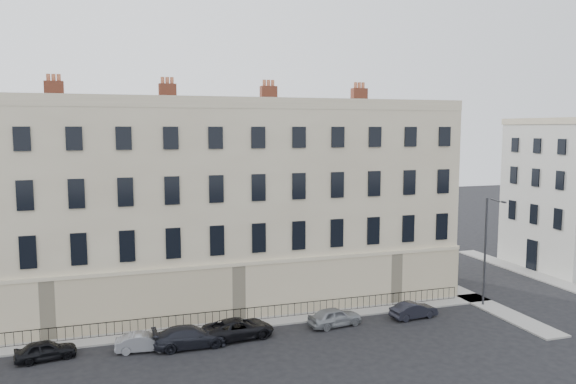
% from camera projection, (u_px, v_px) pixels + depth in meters
% --- Properties ---
extents(ground, '(160.00, 160.00, 0.00)m').
position_uv_depth(ground, '(351.00, 340.00, 36.23)').
color(ground, black).
rests_on(ground, ground).
extents(terrace, '(36.22, 12.22, 17.00)m').
position_uv_depth(terrace, '(221.00, 205.00, 44.85)').
color(terrace, '#BFAE8E').
rests_on(terrace, ground).
extents(pavement_terrace, '(48.00, 2.00, 0.12)m').
position_uv_depth(pavement_terrace, '(184.00, 330.00, 37.88)').
color(pavement_terrace, gray).
rests_on(pavement_terrace, ground).
extents(pavement_east_return, '(2.00, 24.00, 0.12)m').
position_uv_depth(pavement_east_return, '(451.00, 288.00, 47.78)').
color(pavement_east_return, gray).
rests_on(pavement_east_return, ground).
extents(pavement_adjacent, '(2.00, 20.00, 0.12)m').
position_uv_depth(pavement_adjacent, '(530.00, 273.00, 52.74)').
color(pavement_adjacent, gray).
rests_on(pavement_adjacent, ground).
extents(railings, '(35.00, 0.04, 0.96)m').
position_uv_depth(railings, '(241.00, 315.00, 39.43)').
color(railings, black).
rests_on(railings, ground).
extents(car_a, '(3.64, 1.94, 1.18)m').
position_uv_depth(car_a, '(46.00, 350.00, 33.17)').
color(car_a, black).
rests_on(car_a, ground).
extents(car_b, '(3.48, 1.47, 1.12)m').
position_uv_depth(car_b, '(144.00, 342.00, 34.48)').
color(car_b, gray).
rests_on(car_b, ground).
extents(car_c, '(4.65, 1.94, 1.34)m').
position_uv_depth(car_c, '(190.00, 337.00, 35.09)').
color(car_c, black).
rests_on(car_c, ground).
extents(car_d, '(4.88, 2.69, 1.29)m').
position_uv_depth(car_d, '(239.00, 328.00, 36.58)').
color(car_d, black).
rests_on(car_d, ground).
extents(car_e, '(4.02, 2.11, 1.31)m').
position_uv_depth(car_e, '(335.00, 317.00, 38.83)').
color(car_e, gray).
rests_on(car_e, ground).
extents(car_f, '(3.64, 1.62, 1.16)m').
position_uv_depth(car_f, '(414.00, 310.00, 40.46)').
color(car_f, black).
rests_on(car_f, ground).
extents(streetlamp, '(0.61, 1.79, 8.40)m').
position_uv_depth(streetlamp, '(487.00, 247.00, 42.68)').
color(streetlamp, '#2F3034').
rests_on(streetlamp, ground).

